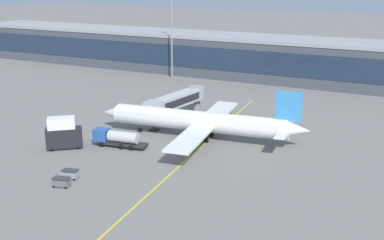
# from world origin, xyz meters

# --- Properties ---
(ground_plane) EXTENTS (700.00, 700.00, 0.00)m
(ground_plane) POSITION_xyz_m (0.00, 0.00, 0.00)
(ground_plane) COLOR slate
(apron_lead_in_line) EXTENTS (5.62, 79.84, 0.01)m
(apron_lead_in_line) POSITION_xyz_m (3.56, 2.00, 0.00)
(apron_lead_in_line) COLOR yellow
(apron_lead_in_line) RESTS_ON ground_plane
(terminal_building) EXTENTS (215.18, 18.13, 13.30)m
(terminal_building) POSITION_xyz_m (-9.76, 69.60, 6.67)
(terminal_building) COLOR #424751
(terminal_building) RESTS_ON ground_plane
(main_airliner) EXTENTS (43.89, 34.97, 11.37)m
(main_airliner) POSITION_xyz_m (1.39, 7.58, 3.81)
(main_airliner) COLOR white
(main_airliner) RESTS_ON ground_plane
(jet_bridge) EXTENTS (6.48, 19.96, 6.50)m
(jet_bridge) POSITION_xyz_m (-8.46, 16.98, 4.81)
(jet_bridge) COLOR #B2B7BC
(jet_bridge) RESTS_ON ground_plane
(fuel_tanker) EXTENTS (11.04, 3.90, 3.25)m
(fuel_tanker) POSITION_xyz_m (-11.41, -3.49, 1.75)
(fuel_tanker) COLOR #232326
(fuel_tanker) RESTS_ON ground_plane
(catering_lift) EXTENTS (6.88, 6.19, 6.30)m
(catering_lift) POSITION_xyz_m (-19.93, -8.85, 3.07)
(catering_lift) COLOR black
(catering_lift) RESTS_ON ground_plane
(baggage_cart_0) EXTENTS (2.95, 2.17, 1.48)m
(baggage_cart_0) POSITION_xyz_m (-8.93, -22.63, 0.78)
(baggage_cart_0) COLOR #595B60
(baggage_cart_0) RESTS_ON ground_plane
(baggage_cart_1) EXTENTS (2.95, 2.17, 1.48)m
(baggage_cart_1) POSITION_xyz_m (-9.71, -19.52, 0.78)
(baggage_cart_1) COLOR gray
(baggage_cart_1) RESTS_ON ground_plane
(apron_light_mast_0) EXTENTS (2.80, 0.50, 25.62)m
(apron_light_mast_0) POSITION_xyz_m (-31.64, 57.64, 14.83)
(apron_light_mast_0) COLOR gray
(apron_light_mast_0) RESTS_ON ground_plane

